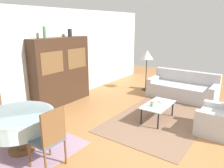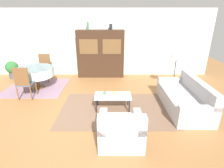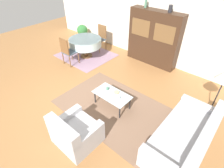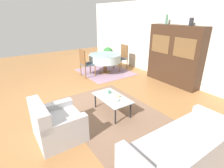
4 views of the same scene
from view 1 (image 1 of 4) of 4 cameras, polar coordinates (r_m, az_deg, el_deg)
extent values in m
plane|color=#9E6B3D|center=(4.55, 13.47, -15.01)|extent=(14.00, 14.00, 0.00)
cube|color=beige|center=(6.28, -18.01, 6.31)|extent=(10.00, 0.06, 2.70)
cube|color=brown|center=(5.58, 12.32, -8.88)|extent=(3.05, 1.99, 0.01)
cube|color=gray|center=(4.57, -23.56, -15.77)|extent=(2.04, 1.82, 0.01)
cube|color=#B2B2B7|center=(7.16, 17.75, -1.87)|extent=(0.94, 2.02, 0.45)
cube|color=#B2B2B7|center=(7.40, 18.91, 1.88)|extent=(0.20, 2.02, 0.37)
cube|color=#B2B2B7|center=(6.88, 25.31, -0.89)|extent=(0.94, 0.16, 0.12)
cube|color=#B2B2B7|center=(7.40, 11.09, 1.43)|extent=(0.94, 0.16, 0.12)
cube|color=#B2B2B7|center=(5.24, 26.16, -9.28)|extent=(0.88, 0.83, 0.44)
cube|color=#B2B2B7|center=(4.81, 25.79, -7.84)|extent=(0.16, 0.83, 0.12)
cube|color=#B2B2B7|center=(5.48, 27.17, -5.21)|extent=(0.16, 0.83, 0.12)
cylinder|color=black|center=(4.99, 11.98, -9.42)|extent=(0.04, 0.04, 0.38)
cylinder|color=black|center=(5.74, 15.53, -6.25)|extent=(0.04, 0.04, 0.38)
cylinder|color=black|center=(5.15, 7.65, -8.38)|extent=(0.04, 0.04, 0.38)
cylinder|color=black|center=(5.88, 11.68, -5.46)|extent=(0.04, 0.04, 0.38)
cube|color=silver|center=(5.36, 11.93, -5.28)|extent=(0.99, 0.54, 0.02)
cube|color=#382316|center=(6.44, -13.13, 3.28)|extent=(1.89, 0.41, 1.91)
cube|color=brown|center=(5.94, -15.26, 5.39)|extent=(0.72, 0.01, 0.57)
cube|color=brown|center=(6.54, -9.11, 6.65)|extent=(0.72, 0.01, 0.57)
cylinder|color=brown|center=(4.55, -22.45, -15.45)|extent=(0.48, 0.48, 0.03)
cylinder|color=brown|center=(4.45, -22.73, -13.17)|extent=(0.14, 0.14, 0.44)
cylinder|color=silver|center=(4.29, -23.25, -8.81)|extent=(1.25, 1.25, 0.30)
cylinder|color=silver|center=(4.24, -23.45, -7.14)|extent=(1.26, 1.26, 0.03)
cylinder|color=brown|center=(3.94, -20.75, -16.92)|extent=(0.04, 0.04, 0.44)
cylinder|color=brown|center=(4.14, -15.99, -14.83)|extent=(0.04, 0.04, 0.44)
cylinder|color=brown|center=(3.66, -16.97, -19.32)|extent=(0.04, 0.04, 0.44)
cylinder|color=brown|center=(3.87, -12.05, -16.87)|extent=(0.04, 0.04, 0.44)
cube|color=#475666|center=(3.77, -16.73, -13.85)|extent=(0.44, 0.44, 0.04)
cube|color=brown|center=(3.50, -15.04, -10.76)|extent=(0.44, 0.04, 0.54)
cylinder|color=brown|center=(4.98, -24.25, -10.21)|extent=(0.04, 0.04, 0.44)
cylinder|color=brown|center=(5.31, -26.51, -8.88)|extent=(0.04, 0.04, 0.44)
cylinder|color=black|center=(7.86, 8.73, -1.38)|extent=(0.28, 0.28, 0.02)
cylinder|color=black|center=(7.71, 8.90, 2.61)|extent=(0.03, 0.03, 1.10)
cone|color=beige|center=(7.59, 9.12, 7.59)|extent=(0.44, 0.44, 0.31)
cylinder|color=#4C7A60|center=(5.18, 10.32, -5.37)|extent=(0.07, 0.07, 0.08)
cylinder|color=white|center=(5.48, 13.23, -4.49)|extent=(0.21, 0.21, 0.05)
cylinder|color=tan|center=(5.43, 11.02, -4.59)|extent=(0.15, 0.15, 0.04)
cylinder|color=#4C7A60|center=(6.01, -17.23, 12.78)|extent=(0.08, 0.08, 0.30)
cylinder|color=#232328|center=(6.59, -10.95, 13.01)|extent=(0.12, 0.12, 0.22)
camera|label=2|loc=(5.16, 63.75, 9.00)|focal=28.00mm
camera|label=3|loc=(7.04, 44.04, 20.50)|focal=28.00mm
camera|label=4|loc=(7.66, 37.46, 12.25)|focal=28.00mm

